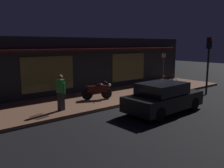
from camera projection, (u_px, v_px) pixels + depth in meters
ground_plane at (151, 107)px, 12.32m from camera, size 60.00×60.00×0.00m
sidewalk_slab at (113, 96)px, 14.58m from camera, size 18.00×4.00×0.15m
storefront_building at (82, 64)px, 16.86m from camera, size 18.00×3.30×3.60m
motorcycle at (98, 90)px, 13.33m from camera, size 1.60×0.87×0.97m
bicycle_parked at (167, 83)px, 16.79m from camera, size 1.55×0.70×0.91m
person_photographer at (61, 92)px, 11.03m from camera, size 0.40×0.62×1.67m
sign_post at (163, 66)px, 18.76m from camera, size 0.44×0.09×2.40m
traffic_light_pole at (209, 56)px, 14.97m from camera, size 0.24×0.33×3.60m
parked_car_near at (163, 98)px, 11.29m from camera, size 4.14×1.86×1.42m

